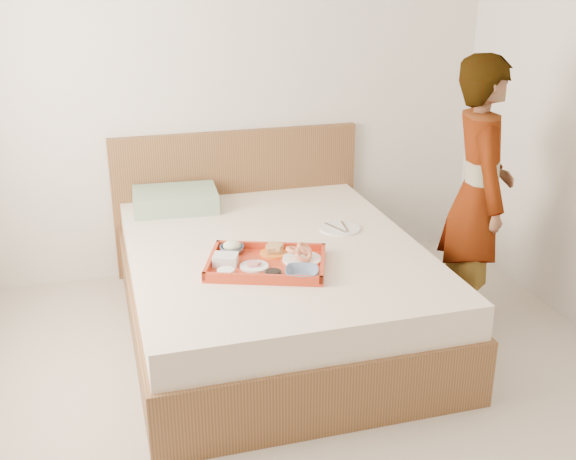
% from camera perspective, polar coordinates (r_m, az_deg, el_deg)
% --- Properties ---
extents(ground, '(3.50, 4.00, 0.01)m').
position_cam_1_polar(ground, '(3.24, 2.96, -16.64)').
color(ground, '#BAAE9D').
rests_on(ground, ground).
extents(wall_back, '(3.50, 0.01, 2.60)m').
position_cam_1_polar(wall_back, '(4.55, -5.02, 12.45)').
color(wall_back, silver).
rests_on(wall_back, ground).
extents(bed, '(1.65, 2.00, 0.53)m').
position_cam_1_polar(bed, '(3.93, -1.11, -4.80)').
color(bed, brown).
rests_on(bed, ground).
extents(headboard, '(1.65, 0.06, 0.95)m').
position_cam_1_polar(headboard, '(4.72, -4.16, 2.49)').
color(headboard, brown).
rests_on(headboard, ground).
extents(pillow, '(0.54, 0.38, 0.12)m').
position_cam_1_polar(pillow, '(4.41, -9.23, 2.46)').
color(pillow, '#8EAA8A').
rests_on(pillow, bed).
extents(tray, '(0.70, 0.60, 0.05)m').
position_cam_1_polar(tray, '(3.54, -1.76, -2.67)').
color(tray, '#BE320F').
rests_on(tray, bed).
extents(prawn_plate, '(0.26, 0.26, 0.01)m').
position_cam_1_polar(prawn_plate, '(3.58, 1.15, -2.41)').
color(prawn_plate, white).
rests_on(prawn_plate, tray).
extents(navy_bowl_big, '(0.21, 0.21, 0.04)m').
position_cam_1_polar(navy_bowl_big, '(3.40, 1.14, -3.53)').
color(navy_bowl_big, navy).
rests_on(navy_bowl_big, tray).
extents(sauce_dish, '(0.11, 0.11, 0.03)m').
position_cam_1_polar(sauce_dish, '(3.39, -1.23, -3.67)').
color(sauce_dish, black).
rests_on(sauce_dish, tray).
extents(meat_plate, '(0.19, 0.19, 0.01)m').
position_cam_1_polar(meat_plate, '(3.51, -2.79, -3.00)').
color(meat_plate, white).
rests_on(meat_plate, tray).
extents(bread_plate, '(0.18, 0.18, 0.01)m').
position_cam_1_polar(bread_plate, '(3.66, -1.21, -1.91)').
color(bread_plate, orange).
rests_on(bread_plate, tray).
extents(salad_bowl, '(0.17, 0.17, 0.04)m').
position_cam_1_polar(salad_bowl, '(3.68, -4.61, -1.59)').
color(salad_bowl, navy).
rests_on(salad_bowl, tray).
extents(plastic_tub, '(0.15, 0.14, 0.05)m').
position_cam_1_polar(plastic_tub, '(3.54, -5.14, -2.43)').
color(plastic_tub, silver).
rests_on(plastic_tub, tray).
extents(cheese_round, '(0.11, 0.11, 0.03)m').
position_cam_1_polar(cheese_round, '(3.43, -5.12, -3.48)').
color(cheese_round, white).
rests_on(cheese_round, tray).
extents(dinner_plate, '(0.25, 0.25, 0.01)m').
position_cam_1_polar(dinner_plate, '(4.04, 4.27, 0.12)').
color(dinner_plate, white).
rests_on(dinner_plate, bed).
extents(person, '(0.52, 0.65, 1.55)m').
position_cam_1_polar(person, '(3.99, 15.32, 2.74)').
color(person, white).
rests_on(person, ground).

